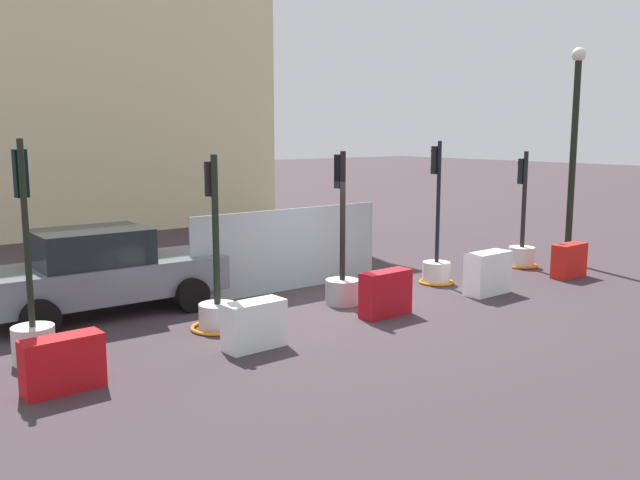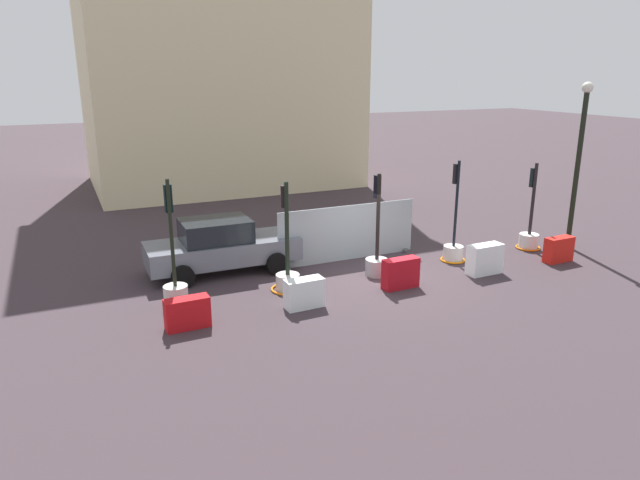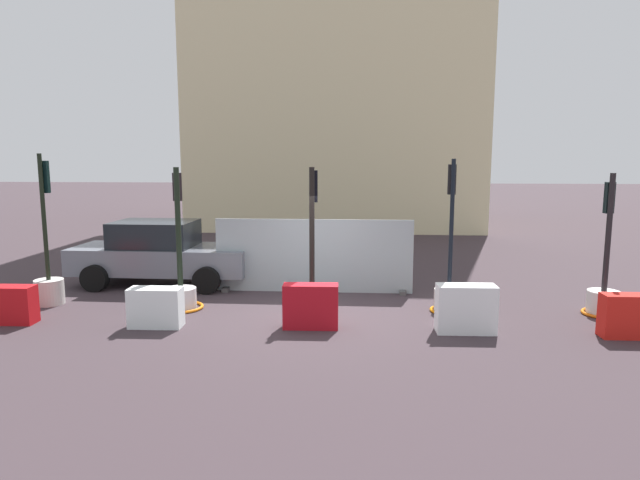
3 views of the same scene
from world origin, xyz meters
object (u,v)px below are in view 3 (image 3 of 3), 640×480
traffic_light_1 (181,287)px  construction_barrier_4 (629,316)px  construction_barrier_3 (466,309)px  traffic_light_0 (49,276)px  traffic_light_2 (312,284)px  car_grey_saloon (161,253)px  traffic_light_3 (449,289)px  construction_barrier_2 (311,306)px  traffic_light_4 (604,291)px  construction_barrier_1 (156,307)px  construction_barrier_0 (8,305)px

traffic_light_1 → construction_barrier_4: 8.98m
construction_barrier_3 → traffic_light_1: bearing=168.3°
traffic_light_0 → traffic_light_2: 5.99m
traffic_light_2 → construction_barrier_3: size_ratio=2.77×
construction_barrier_3 → car_grey_saloon: bearing=153.9°
traffic_light_3 → traffic_light_0: bearing=-179.8°
construction_barrier_2 → traffic_light_3: bearing=25.4°
traffic_light_3 → traffic_light_4: (3.22, -0.00, 0.00)m
traffic_light_2 → construction_barrier_3: 3.30m
construction_barrier_1 → construction_barrier_4: 8.95m
traffic_light_2 → construction_barrier_0: (-6.00, -1.35, -0.22)m
construction_barrier_0 → construction_barrier_1: size_ratio=1.04×
construction_barrier_0 → construction_barrier_2: bearing=1.3°
traffic_light_4 → car_grey_saloon: traffic_light_4 is taller
construction_barrier_1 → construction_barrier_4: construction_barrier_4 is taller
construction_barrier_4 → car_grey_saloon: 10.78m
traffic_light_3 → construction_barrier_3: (0.09, -1.41, -0.05)m
traffic_light_3 → construction_barrier_4: (3.04, -1.50, -0.10)m
construction_barrier_1 → construction_barrier_2: size_ratio=0.96×
construction_barrier_0 → construction_barrier_3: size_ratio=0.96×
traffic_light_1 → construction_barrier_3: bearing=-11.7°
construction_barrier_0 → construction_barrier_4: construction_barrier_4 is taller
traffic_light_3 → traffic_light_1: bearing=-178.2°
traffic_light_3 → construction_barrier_4: bearing=-26.3°
traffic_light_2 → traffic_light_3: 2.95m
traffic_light_2 → construction_barrier_0: traffic_light_2 is taller
construction_barrier_3 → car_grey_saloon: (-7.21, 3.53, 0.36)m
traffic_light_2 → construction_barrier_0: size_ratio=2.89×
traffic_light_3 → car_grey_saloon: bearing=163.5°
construction_barrier_1 → traffic_light_4: bearing=9.4°
traffic_light_1 → car_grey_saloon: traffic_light_1 is taller
traffic_light_2 → construction_barrier_3: traffic_light_2 is taller
construction_barrier_0 → construction_barrier_2: 6.08m
traffic_light_0 → car_grey_saloon: traffic_light_0 is taller
construction_barrier_2 → construction_barrier_3: (2.96, -0.05, 0.02)m
traffic_light_0 → car_grey_saloon: bearing=49.6°
construction_barrier_1 → construction_barrier_2: 3.04m
traffic_light_0 → traffic_light_4: 12.16m
construction_barrier_1 → construction_barrier_3: bearing=0.9°
construction_barrier_0 → construction_barrier_2: construction_barrier_2 is taller
traffic_light_2 → traffic_light_4: 6.17m
traffic_light_3 → traffic_light_4: 3.22m
traffic_light_4 → construction_barrier_4: size_ratio=2.98×
traffic_light_2 → car_grey_saloon: bearing=151.5°
traffic_light_0 → traffic_light_1: 3.10m
traffic_light_2 → construction_barrier_4: bearing=-12.7°
construction_barrier_2 → construction_barrier_4: size_ratio=1.08×
traffic_light_0 → traffic_light_2: size_ratio=1.09×
traffic_light_2 → traffic_light_3: (2.95, 0.15, -0.10)m
construction_barrier_3 → construction_barrier_4: size_ratio=1.12×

